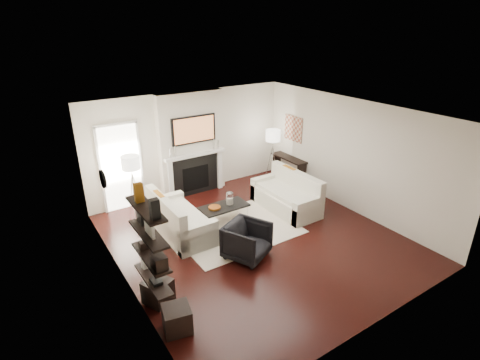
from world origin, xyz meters
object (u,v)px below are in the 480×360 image
armchair (247,239)px  lamp_left_shade (130,163)px  loveseat_right_base (285,201)px  loveseat_left_base (181,225)px  coffee_table (224,207)px  ottoman_near (158,291)px  lamp_right_shade (273,135)px

armchair → lamp_left_shade: lamp_left_shade is taller
loveseat_right_base → lamp_left_shade: bearing=156.5°
loveseat_left_base → coffee_table: 1.06m
loveseat_right_base → coffee_table: bearing=170.7°
armchair → ottoman_near: 1.97m
coffee_table → loveseat_right_base: bearing=-9.3°
loveseat_left_base → loveseat_right_base: 2.66m
ottoman_near → loveseat_left_base: bearing=54.7°
loveseat_left_base → lamp_right_shade: size_ratio=4.50×
loveseat_right_base → armchair: 2.27m
loveseat_right_base → lamp_left_shade: lamp_left_shade is taller
ottoman_near → armchair: bearing=7.3°
armchair → lamp_left_shade: bearing=91.1°
loveseat_left_base → lamp_right_shade: bearing=17.5°
lamp_right_shade → ottoman_near: 5.46m
armchair → lamp_left_shade: 3.09m
loveseat_left_base → lamp_right_shade: 3.65m
lamp_left_shade → lamp_right_shade: same height
coffee_table → armchair: (-0.34, -1.43, -0.01)m
lamp_right_shade → loveseat_left_base: bearing=-162.5°
loveseat_right_base → ottoman_near: 4.14m
lamp_left_shade → coffee_table: bearing=-34.8°
armchair → ottoman_near: (-1.94, -0.25, -0.19)m
lamp_left_shade → loveseat_left_base: bearing=-59.9°
coffee_table → lamp_right_shade: bearing=26.4°
loveseat_right_base → lamp_right_shade: 1.95m
coffee_table → armchair: size_ratio=1.40×
coffee_table → lamp_right_shade: 2.71m
lamp_right_shade → ottoman_near: bearing=-148.3°
armchair → lamp_left_shade: size_ratio=1.97×
loveseat_right_base → lamp_left_shade: 3.77m
loveseat_left_base → loveseat_right_base: same height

